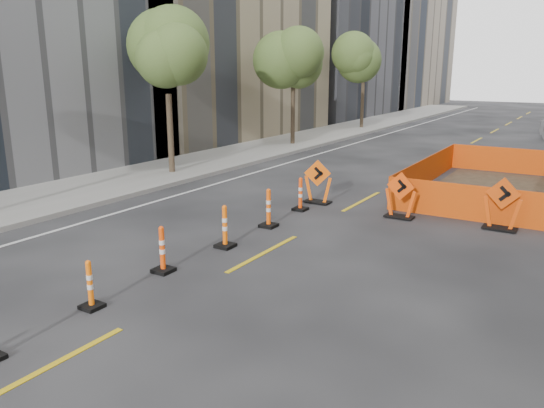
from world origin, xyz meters
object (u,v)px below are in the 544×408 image
Objects in this scene: channelizer_5 at (269,208)px; channelizer_2 at (90,284)px; channelizer_6 at (300,194)px; chevron_sign_center at (401,195)px; channelizer_3 at (162,249)px; chevron_sign_right at (502,204)px; chevron_sign_left at (318,182)px; channelizer_4 at (225,226)px.

channelizer_2 is at bearing -90.03° from channelizer_5.
chevron_sign_center is at bearing 15.25° from channelizer_6.
channelizer_3 is 9.16m from chevron_sign_right.
channelizer_6 is at bearing -115.97° from chevron_sign_left.
channelizer_2 is 8.13m from channelizer_6.
channelizer_4 is 5.17m from chevron_sign_left.
channelizer_3 is 2.04m from channelizer_4.
channelizer_5 is 0.76× the size of chevron_sign_left.
chevron_sign_right is (5.52, 3.13, 0.19)m from channelizer_5.
channelizer_5 is at bearing 88.08° from channelizer_3.
channelizer_4 is at bearing 89.71° from channelizer_2.
channelizer_2 is at bearing -90.29° from channelizer_4.
channelizer_5 is 3.14m from chevron_sign_left.
channelizer_4 is 0.78× the size of chevron_sign_center.
channelizer_3 is 7.20m from chevron_sign_left.
channelizer_2 is 9.35m from chevron_sign_center.
channelizer_6 is 0.73× the size of chevron_sign_left.
channelizer_3 is 0.97× the size of channelizer_4.
chevron_sign_left is (0.03, 1.11, 0.20)m from channelizer_6.
channelizer_4 is 5.59m from chevron_sign_center.
chevron_sign_center reaches higher than channelizer_2.
channelizer_6 is (0.02, 6.10, -0.00)m from channelizer_3.
channelizer_4 is 1.03× the size of channelizer_6.
channelizer_5 is at bearing -132.28° from chevron_sign_center.
channelizer_2 is 6.10m from channelizer_5.
chevron_sign_right is at bearing 59.09° from channelizer_2.
channelizer_2 is 0.90× the size of channelizer_6.
chevron_sign_right is (5.64, 1.10, 0.22)m from channelizer_6.
chevron_sign_right is (2.73, 0.31, 0.04)m from chevron_sign_center.
channelizer_2 is 0.90× the size of channelizer_3.
channelizer_6 is 1.12m from chevron_sign_left.
channelizer_3 is 0.75× the size of chevron_sign_center.
chevron_sign_left reaches higher than channelizer_2.
chevron_sign_right is (5.52, 9.23, 0.27)m from channelizer_2.
chevron_sign_left is 5.61m from chevron_sign_right.
chevron_sign_center is (2.77, 4.86, 0.15)m from channelizer_4.
channelizer_3 is at bearing -90.16° from channelizer_6.
channelizer_6 is 3.02m from chevron_sign_center.
channelizer_6 is 5.75m from chevron_sign_right.
channelizer_5 is at bearing 90.50° from channelizer_4.
channelizer_4 reaches higher than channelizer_6.
channelizer_4 is at bearing -113.17° from chevron_sign_left.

